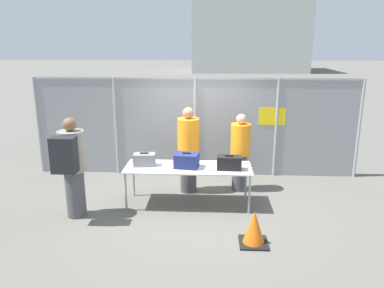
% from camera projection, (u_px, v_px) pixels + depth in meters
% --- Properties ---
extents(ground_plane, '(120.00, 120.00, 0.00)m').
position_uv_depth(ground_plane, '(192.00, 201.00, 7.44)').
color(ground_plane, '#605E56').
extents(fence_section, '(7.52, 0.07, 2.28)m').
position_uv_depth(fence_section, '(196.00, 125.00, 8.66)').
color(fence_section, '#9EA0A5').
rests_on(fence_section, ground_plane).
extents(inspection_table, '(2.39, 0.83, 0.77)m').
position_uv_depth(inspection_table, '(188.00, 169.00, 7.10)').
color(inspection_table, silver).
rests_on(inspection_table, ground_plane).
extents(suitcase_grey, '(0.43, 0.28, 0.26)m').
position_uv_depth(suitcase_grey, '(144.00, 160.00, 7.13)').
color(suitcase_grey, slate).
rests_on(suitcase_grey, inspection_table).
extents(suitcase_navy, '(0.48, 0.41, 0.29)m').
position_uv_depth(suitcase_navy, '(187.00, 160.00, 7.04)').
color(suitcase_navy, navy).
rests_on(suitcase_navy, inspection_table).
extents(suitcase_black, '(0.46, 0.25, 0.28)m').
position_uv_depth(suitcase_black, '(229.00, 163.00, 6.91)').
color(suitcase_black, black).
rests_on(suitcase_black, inspection_table).
extents(traveler_hooded, '(0.45, 0.69, 1.81)m').
position_uv_depth(traveler_hooded, '(72.00, 164.00, 6.49)').
color(traveler_hooded, '#4C4C51').
rests_on(traveler_hooded, ground_plane).
extents(security_worker_near, '(0.44, 0.44, 1.79)m').
position_uv_depth(security_worker_near, '(188.00, 149.00, 7.69)').
color(security_worker_near, '#4C4C51').
rests_on(security_worker_near, ground_plane).
extents(security_worker_far, '(0.41, 0.41, 1.64)m').
position_uv_depth(security_worker_far, '(240.00, 151.00, 7.79)').
color(security_worker_far, '#4C4C51').
rests_on(security_worker_far, ground_plane).
extents(utility_trailer, '(3.94, 2.23, 0.70)m').
position_uv_depth(utility_trailer, '(216.00, 138.00, 10.62)').
color(utility_trailer, silver).
rests_on(utility_trailer, ground_plane).
extents(distant_hangar, '(11.81, 8.46, 7.38)m').
position_uv_depth(distant_hangar, '(248.00, 36.00, 40.44)').
color(distant_hangar, '#B2B7B2').
rests_on(distant_hangar, ground_plane).
extents(traffic_cone, '(0.44, 0.44, 0.56)m').
position_uv_depth(traffic_cone, '(254.00, 229.00, 5.79)').
color(traffic_cone, black).
rests_on(traffic_cone, ground_plane).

